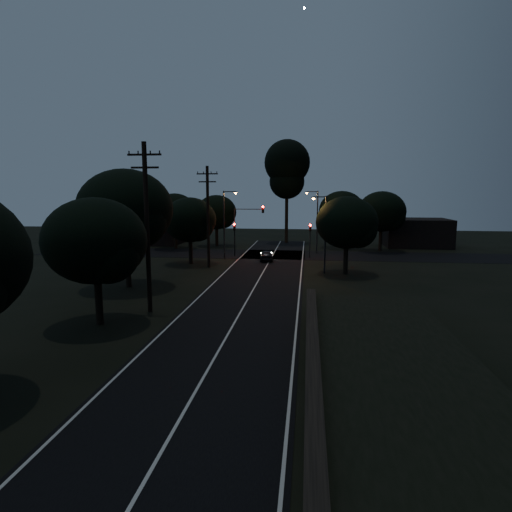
# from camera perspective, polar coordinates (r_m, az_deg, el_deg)

# --- Properties ---
(ground) EXTENTS (160.00, 160.00, 0.00)m
(ground) POSITION_cam_1_polar(r_m,az_deg,el_deg) (14.59, -12.60, -24.34)
(ground) COLOR black
(road_surface) EXTENTS (60.00, 70.00, 0.03)m
(road_surface) POSITION_cam_1_polar(r_m,az_deg,el_deg) (43.55, 1.13, -1.86)
(road_surface) COLOR black
(road_surface) RESTS_ON ground
(retaining_wall) EXTENTS (6.93, 26.00, 1.60)m
(retaining_wall) POSITION_cam_1_polar(r_m,az_deg,el_deg) (16.57, 19.04, -17.93)
(retaining_wall) COLOR black
(retaining_wall) RESTS_ON ground
(utility_pole_mid) EXTENTS (2.20, 0.30, 11.00)m
(utility_pole_mid) POSITION_cam_1_polar(r_m,az_deg,el_deg) (28.52, -14.34, 3.99)
(utility_pole_mid) COLOR black
(utility_pole_mid) RESTS_ON ground
(utility_pole_far) EXTENTS (2.20, 0.30, 10.50)m
(utility_pole_far) POSITION_cam_1_polar(r_m,az_deg,el_deg) (44.77, -6.43, 5.43)
(utility_pole_far) COLOR black
(utility_pole_far) RESTS_ON ground
(tree_left_b) EXTENTS (5.96, 5.96, 7.58)m
(tree_left_b) POSITION_cam_1_polar(r_m,az_deg,el_deg) (26.49, -20.32, 1.60)
(tree_left_b) COLOR black
(tree_left_b) RESTS_ON ground
(tree_left_c) EXTENTS (7.72, 7.72, 9.75)m
(tree_left_c) POSITION_cam_1_polar(r_m,az_deg,el_deg) (36.41, -16.70, 5.72)
(tree_left_c) COLOR black
(tree_left_c) RESTS_ON ground
(tree_left_d) EXTENTS (5.75, 5.75, 7.30)m
(tree_left_d) POSITION_cam_1_polar(r_m,az_deg,el_deg) (47.21, -8.61, 4.63)
(tree_left_d) COLOR black
(tree_left_d) RESTS_ON ground
(tree_far_nw) EXTENTS (5.87, 5.87, 7.43)m
(tree_far_nw) POSITION_cam_1_polar(r_m,az_deg,el_deg) (62.84, -5.14, 5.72)
(tree_far_nw) COLOR black
(tree_far_nw) RESTS_ON ground
(tree_far_w) EXTENTS (6.03, 6.03, 7.68)m
(tree_far_w) POSITION_cam_1_polar(r_m,az_deg,el_deg) (60.23, -10.62, 5.66)
(tree_far_w) COLOR black
(tree_far_w) RESTS_ON ground
(tree_far_ne) EXTENTS (6.33, 6.33, 8.01)m
(tree_far_ne) POSITION_cam_1_polar(r_m,az_deg,el_deg) (61.62, 11.56, 5.87)
(tree_far_ne) COLOR black
(tree_far_ne) RESTS_ON ground
(tree_far_e) EXTENTS (6.29, 6.29, 7.98)m
(tree_far_e) POSITION_cam_1_polar(r_m,az_deg,el_deg) (59.26, 16.63, 5.58)
(tree_far_e) COLOR black
(tree_far_e) RESTS_ON ground
(tree_right_a) EXTENTS (5.89, 5.89, 7.49)m
(tree_right_a) POSITION_cam_1_polar(r_m,az_deg,el_deg) (41.67, 12.31, 4.20)
(tree_right_a) COLOR black
(tree_right_a) RESTS_ON ground
(tall_pine) EXTENTS (6.94, 6.94, 15.77)m
(tall_pine) POSITION_cam_1_polar(r_m,az_deg,el_deg) (66.67, 4.16, 11.53)
(tall_pine) COLOR black
(tall_pine) RESTS_ON ground
(building_left) EXTENTS (10.00, 8.00, 4.40)m
(building_left) POSITION_cam_1_polar(r_m,az_deg,el_deg) (68.23, -14.00, 3.52)
(building_left) COLOR black
(building_left) RESTS_ON ground
(building_right) EXTENTS (9.00, 7.00, 4.00)m
(building_right) POSITION_cam_1_polar(r_m,az_deg,el_deg) (66.63, 20.55, 2.95)
(building_right) COLOR black
(building_right) RESTS_ON ground
(signal_left) EXTENTS (0.28, 0.35, 4.10)m
(signal_left) POSITION_cam_1_polar(r_m,az_deg,el_deg) (52.49, -2.88, 3.03)
(signal_left) COLOR black
(signal_left) RESTS_ON ground
(signal_right) EXTENTS (0.28, 0.35, 4.10)m
(signal_right) POSITION_cam_1_polar(r_m,az_deg,el_deg) (51.73, 7.23, 2.89)
(signal_right) COLOR black
(signal_right) RESTS_ON ground
(signal_mast) EXTENTS (3.70, 0.35, 6.25)m
(signal_mast) POSITION_cam_1_polar(r_m,az_deg,el_deg) (52.11, -1.06, 4.66)
(signal_mast) COLOR black
(signal_mast) RESTS_ON ground
(streetlight_a) EXTENTS (1.66, 0.26, 8.00)m
(streetlight_a) POSITION_cam_1_polar(r_m,az_deg,el_deg) (50.53, -4.07, 4.85)
(streetlight_a) COLOR black
(streetlight_a) RESTS_ON ground
(streetlight_b) EXTENTS (1.66, 0.26, 8.00)m
(streetlight_b) POSITION_cam_1_polar(r_m,az_deg,el_deg) (55.60, 7.98, 5.13)
(streetlight_b) COLOR black
(streetlight_b) RESTS_ON ground
(streetlight_c) EXTENTS (1.46, 0.26, 7.50)m
(streetlight_c) POSITION_cam_1_polar(r_m,az_deg,el_deg) (41.67, 9.01, 3.59)
(streetlight_c) COLOR black
(streetlight_c) RESTS_ON ground
(car) EXTENTS (1.83, 3.77, 1.24)m
(car) POSITION_cam_1_polar(r_m,az_deg,el_deg) (49.28, 1.39, 0.08)
(car) COLOR black
(car) RESTS_ON ground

